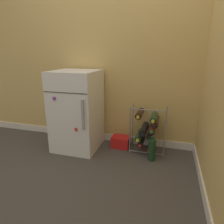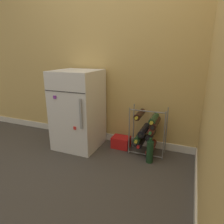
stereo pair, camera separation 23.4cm
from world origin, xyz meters
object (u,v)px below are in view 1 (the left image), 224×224
mini_fridge (77,111)px  wine_rack (148,130)px  loose_bottle_floor (152,150)px  soda_box (121,142)px

mini_fridge → wine_rack: (0.84, 0.12, -0.20)m
mini_fridge → wine_rack: 0.87m
mini_fridge → wine_rack: mini_fridge is taller
wine_rack → loose_bottle_floor: (0.08, -0.20, -0.15)m
soda_box → loose_bottle_floor: 0.46m
wine_rack → soda_box: wine_rack is taller
soda_box → wine_rack: bearing=-3.7°
soda_box → loose_bottle_floor: size_ratio=0.77×
loose_bottle_floor → mini_fridge: bearing=174.9°
mini_fridge → wine_rack: size_ratio=1.70×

